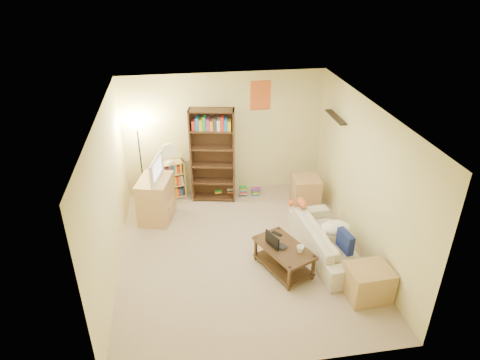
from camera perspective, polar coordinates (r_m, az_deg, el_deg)
The scene contains 19 objects.
room at distance 6.43m, azimuth 0.29°, elevation 1.77°, with size 4.50×4.54×2.52m.
sofa at distance 7.28m, azimuth 11.62°, elevation -7.86°, with size 0.88×1.91×0.54m, color beige.
navy_pillow at distance 6.89m, azimuth 13.86°, elevation -7.93°, with size 0.36×0.11×0.32m, color navy.
cream_blanket at distance 7.26m, azimuth 12.58°, elevation -6.25°, with size 0.50×0.36×0.21m, color white.
tabby_cat at distance 7.55m, azimuth 8.01°, elevation -3.00°, with size 0.43×0.18×0.15m.
coffee_table at distance 6.84m, azimuth 5.85°, elevation -9.86°, with size 0.90×1.12×0.44m.
laptop at distance 6.79m, azimuth 5.25°, elevation -8.40°, with size 0.37×0.38×0.03m, color black.
laptop_screen at distance 6.65m, azimuth 4.32°, elevation -7.98°, with size 0.01×0.33×0.22m, color white.
mug at distance 6.64m, azimuth 8.04°, elevation -9.11°, with size 0.15×0.15×0.11m, color white.
tv_remote at distance 7.00m, azimuth 4.96°, elevation -7.13°, with size 0.05×0.18×0.02m, color black.
tv_stand at distance 8.14m, azimuth -11.16°, elevation -2.47°, with size 0.55×0.77×0.82m, color tan.
television at distance 7.84m, azimuth -11.58°, elevation 1.46°, with size 0.28×0.74×0.43m, color black.
tall_bookshelf at distance 8.36m, azimuth -3.67°, elevation 3.51°, with size 0.90×0.44×1.91m.
short_bookshelf at distance 8.75m, azimuth -9.43°, elevation -0.07°, with size 0.67×0.40×0.80m.
desk_fan at distance 8.43m, azimuth -9.46°, elevation 3.62°, with size 0.29×0.16×0.42m.
floor_lamp at distance 8.35m, azimuth -13.38°, elevation 5.01°, with size 0.28×0.28×1.64m.
side_table at distance 8.56m, azimuth 8.75°, elevation -1.50°, with size 0.52×0.52×0.59m, color tan.
end_cabinet at distance 6.62m, azimuth 16.72°, elevation -12.96°, with size 0.61×0.51×0.51m, color tan.
book_stacks at distance 8.88m, azimuth -0.31°, elevation -1.53°, with size 0.94×0.25×0.20m.
Camera 1 is at (-0.92, -5.69, 4.48)m, focal length 32.00 mm.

